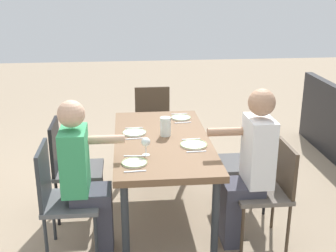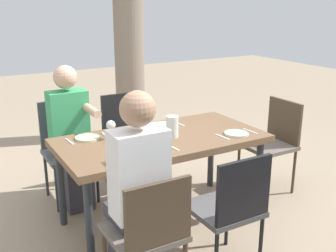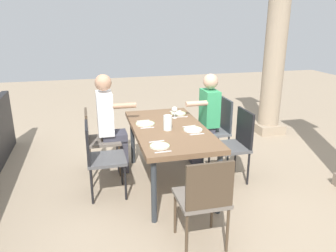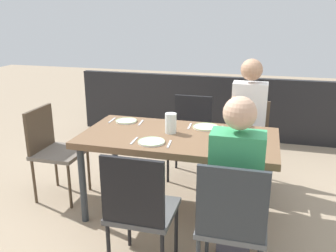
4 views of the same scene
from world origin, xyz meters
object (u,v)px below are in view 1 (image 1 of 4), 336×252
chair_mid_north (69,163)px  plate_1 (194,144)px  chair_west_south (270,186)px  plate_0 (134,163)px  plate_2 (134,132)px  chair_mid_south (250,157)px  chair_head_east (153,120)px  diner_man_white (250,164)px  dining_table (162,146)px  plate_3 (181,118)px  water_pitcher (165,128)px  chair_west_north (60,194)px  wine_glass_0 (146,142)px  diner_woman_green (84,174)px

chair_mid_north → plate_1: chair_mid_north is taller
chair_west_south → plate_1: 0.73m
plate_0 → plate_2: size_ratio=0.92×
chair_mid_south → plate_2: bearing=84.5°
chair_head_east → chair_mid_north: bearing=144.5°
plate_0 → plate_1: 0.63m
diner_man_white → plate_2: (0.72, 0.91, 0.04)m
chair_mid_north → plate_2: bearing=-80.2°
diner_man_white → plate_1: size_ratio=5.63×
dining_table → plate_0: bearing=153.8°
plate_3 → chair_head_east: bearing=20.0°
chair_west_south → chair_mid_south: size_ratio=0.99×
dining_table → chair_mid_north: chair_mid_north is taller
chair_mid_north → water_pitcher: 0.95m
plate_1 → plate_3: size_ratio=1.16×
plate_0 → chair_west_south: bearing=-90.9°
chair_west_north → plate_2: (0.72, -0.61, 0.24)m
chair_mid_north → chair_head_east: size_ratio=1.03×
chair_west_north → plate_3: size_ratio=4.51×
plate_2 → plate_3: (0.41, -0.49, 0.00)m
chair_mid_north → wine_glass_0: 0.88m
chair_mid_north → diner_man_white: size_ratio=0.69×
chair_west_north → diner_man_white: (0.00, -1.52, 0.19)m
chair_mid_south → plate_1: size_ratio=3.72×
chair_west_north → chair_mid_north: (0.62, -0.00, -0.00)m
plate_0 → diner_man_white: bearing=-90.9°
plate_2 → water_pitcher: size_ratio=1.27×
diner_man_white → water_pitcher: diner_man_white is taller
dining_table → wine_glass_0: (-0.37, 0.16, 0.18)m
wine_glass_0 → water_pitcher: (0.45, -0.20, -0.03)m
diner_woman_green → dining_table: bearing=-50.2°
chair_mid_south → water_pitcher: water_pitcher is taller
chair_mid_north → plate_3: size_ratio=4.48×
plate_3 → chair_west_north: bearing=135.8°
chair_west_north → plate_0: 0.64m
wine_glass_0 → plate_1: wine_glass_0 is taller
chair_head_east → diner_man_white: bearing=-159.8°
chair_mid_south → chair_head_east: (1.20, 0.85, 0.01)m
chair_head_east → diner_woman_green: diner_woman_green is taller
chair_head_east → chair_mid_south: bearing=-144.6°
diner_woman_green → plate_2: diner_woman_green is taller
diner_man_white → chair_head_east: bearing=20.2°
chair_mid_north → plate_0: (-0.60, -0.59, 0.24)m
dining_table → plate_0: (-0.54, 0.26, 0.08)m
dining_table → plate_1: bearing=-126.7°
chair_head_east → plate_2: chair_head_east is taller
chair_mid_south → chair_head_east: chair_head_east is taller
chair_west_north → wine_glass_0: 0.79m
chair_mid_south → plate_3: size_ratio=4.30×
plate_0 → wine_glass_0: bearing=-31.1°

